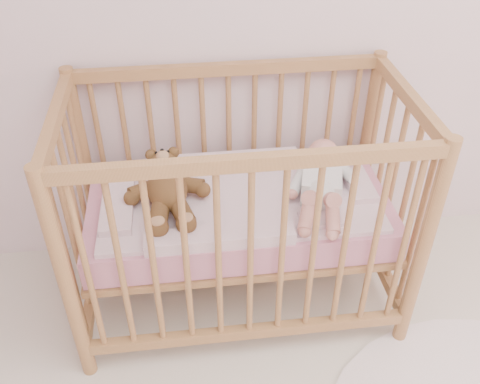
{
  "coord_description": "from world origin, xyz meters",
  "views": [
    {
      "loc": [
        -0.68,
        -0.11,
        1.88
      ],
      "look_at": [
        -0.47,
        1.55,
        0.62
      ],
      "focal_mm": 40.0,
      "sensor_mm": 36.0,
      "label": 1
    }
  ],
  "objects": [
    {
      "name": "crib",
      "position": [
        -0.47,
        1.6,
        0.5
      ],
      "size": [
        1.36,
        0.76,
        1.0
      ],
      "primitive_type": null,
      "color": "#B3834C",
      "rests_on": "floor"
    },
    {
      "name": "mattress",
      "position": [
        -0.47,
        1.6,
        0.49
      ],
      "size": [
        1.22,
        0.62,
        0.13
      ],
      "primitive_type": "cube",
      "color": "#CD7F8E",
      "rests_on": "crib"
    },
    {
      "name": "blanket",
      "position": [
        -0.47,
        1.6,
        0.56
      ],
      "size": [
        1.1,
        0.58,
        0.06
      ],
      "primitive_type": null,
      "color": "pink",
      "rests_on": "mattress"
    },
    {
      "name": "baby",
      "position": [
        -0.13,
        1.58,
        0.64
      ],
      "size": [
        0.44,
        0.65,
        0.14
      ],
      "primitive_type": null,
      "rotation": [
        0.0,
        0.0,
        -0.28
      ],
      "color": "white",
      "rests_on": "blanket"
    },
    {
      "name": "teddy_bear",
      "position": [
        -0.75,
        1.58,
        0.65
      ],
      "size": [
        0.39,
        0.53,
        0.14
      ],
      "primitive_type": null,
      "rotation": [
        0.0,
        0.0,
        0.07
      ],
      "color": "brown",
      "rests_on": "blanket"
    }
  ]
}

